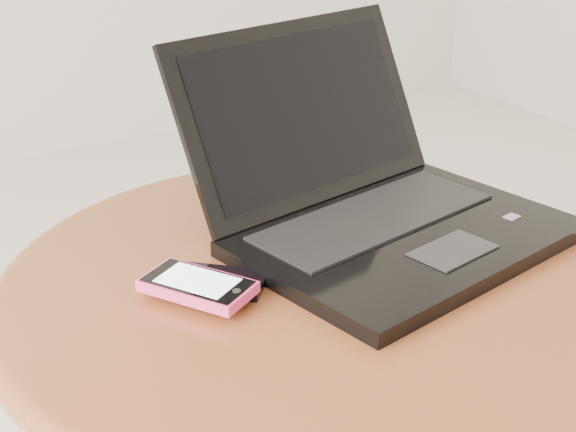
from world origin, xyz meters
TOP-DOWN VIEW (x-y plane):
  - table at (0.05, -0.04)m, footprint 0.70×0.70m
  - laptop at (0.16, 0.02)m, footprint 0.42×0.42m
  - phone_black at (-0.06, -0.00)m, footprint 0.11×0.11m
  - phone_pink at (-0.08, -0.02)m, footprint 0.11×0.13m

SIDE VIEW (x-z plane):
  - table at x=0.05m, z-range 0.16..0.71m
  - phone_black at x=-0.06m, z-range 0.55..0.56m
  - phone_pink at x=-0.08m, z-range 0.56..0.57m
  - laptop at x=0.16m, z-range 0.48..0.70m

